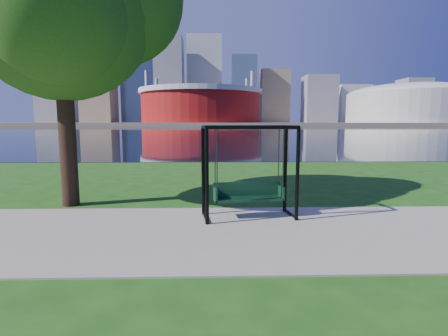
{
  "coord_description": "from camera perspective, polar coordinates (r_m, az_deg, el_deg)",
  "views": [
    {
      "loc": [
        -0.4,
        -7.23,
        2.2
      ],
      "look_at": [
        -0.22,
        0.0,
        1.25
      ],
      "focal_mm": 28.0,
      "sensor_mm": 36.0,
      "label": 1
    }
  ],
  "objects": [
    {
      "name": "far_bank",
      "position": [
        313.23,
        -1.41,
        7.25
      ],
      "size": [
        900.0,
        228.0,
        2.0
      ],
      "primitive_type": "cube",
      "color": "#937F60",
      "rests_on": "ground"
    },
    {
      "name": "swing",
      "position": [
        7.98,
        4.04,
        -0.98
      ],
      "size": [
        2.18,
        1.16,
        2.14
      ],
      "rotation": [
        0.0,
        0.0,
        0.13
      ],
      "color": "black",
      "rests_on": "ground"
    },
    {
      "name": "stadium",
      "position": [
        242.72,
        -3.79,
        10.3
      ],
      "size": [
        83.0,
        83.0,
        32.0
      ],
      "color": "maroon",
      "rests_on": "far_bank"
    },
    {
      "name": "ground",
      "position": [
        7.57,
        1.66,
        -9.46
      ],
      "size": [
        900.0,
        900.0,
        0.0
      ],
      "primitive_type": "plane",
      "color": "#1E5114",
      "rests_on": "ground"
    },
    {
      "name": "path",
      "position": [
        7.09,
        1.89,
        -10.52
      ],
      "size": [
        120.0,
        4.0,
        0.03
      ],
      "primitive_type": "cube",
      "color": "#9E937F",
      "rests_on": "ground"
    },
    {
      "name": "arena",
      "position": [
        277.84,
        28.11,
        9.43
      ],
      "size": [
        84.0,
        84.0,
        26.56
      ],
      "color": "beige",
      "rests_on": "far_bank"
    },
    {
      "name": "river",
      "position": [
        109.25,
        -1.26,
        6.32
      ],
      "size": [
        900.0,
        180.0,
        0.02
      ],
      "primitive_type": "cube",
      "color": "black",
      "rests_on": "ground"
    },
    {
      "name": "skyline",
      "position": [
        328.38,
        -2.19,
        13.36
      ],
      "size": [
        392.0,
        66.0,
        96.5
      ],
      "color": "gray",
      "rests_on": "far_bank"
    },
    {
      "name": "park_tree",
      "position": [
        10.55,
        -25.44,
        23.52
      ],
      "size": [
        6.08,
        5.49,
        7.55
      ],
      "color": "black",
      "rests_on": "ground"
    }
  ]
}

